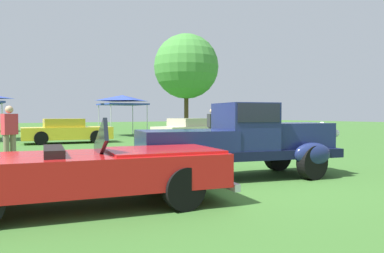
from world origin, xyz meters
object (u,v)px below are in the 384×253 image
show_car_cream (191,130)px  spectator_far_side (10,133)px  show_car_yellow (67,131)px  show_car_teal (252,128)px  neighbor_convertible (92,170)px  spectator_near_truck (212,126)px  feature_pickup_truck (241,140)px  canopy_tent_center_field (122,100)px

show_car_cream → spectator_far_side: spectator_far_side is taller
show_car_yellow → spectator_far_side: size_ratio=2.61×
show_car_yellow → show_car_teal: size_ratio=1.03×
neighbor_convertible → show_car_teal: neighbor_convertible is taller
spectator_near_truck → feature_pickup_truck: bearing=-119.7°
show_car_cream → canopy_tent_center_field: canopy_tent_center_field is taller
canopy_tent_center_field → feature_pickup_truck: bearing=-102.2°
neighbor_convertible → spectator_far_side: (-0.57, 6.17, 0.33)m
show_car_cream → spectator_near_truck: size_ratio=2.72×
spectator_far_side → canopy_tent_center_field: canopy_tent_center_field is taller
feature_pickup_truck → spectator_near_truck: size_ratio=2.84×
feature_pickup_truck → show_car_teal: (10.13, 11.56, -0.27)m
neighbor_convertible → spectator_near_truck: (7.76, 8.02, 0.33)m
feature_pickup_truck → canopy_tent_center_field: canopy_tent_center_field is taller
show_car_teal → spectator_near_truck: 7.52m
show_car_yellow → feature_pickup_truck: bearing=-85.5°
neighbor_convertible → show_car_teal: (13.82, 12.46, 0.02)m
spectator_far_side → feature_pickup_truck: bearing=-51.1°
show_car_cream → spectator_near_truck: (-1.05, -3.58, 0.31)m
show_car_cream → spectator_far_side: (-9.38, -5.43, 0.31)m
canopy_tent_center_field → spectator_near_truck: bearing=-88.0°
neighbor_convertible → canopy_tent_center_field: bearing=67.8°
show_car_teal → spectator_far_side: size_ratio=2.52×
show_car_teal → feature_pickup_truck: bearing=-131.2°
show_car_cream → show_car_teal: size_ratio=1.08×
show_car_cream → canopy_tent_center_field: (-1.40, 6.52, 1.82)m
feature_pickup_truck → spectator_far_side: (-4.26, 5.27, 0.04)m
spectator_near_truck → canopy_tent_center_field: 10.22m
feature_pickup_truck → canopy_tent_center_field: size_ratio=1.75×
show_car_yellow → show_car_cream: (6.11, -1.88, 0.00)m
show_car_teal → spectator_far_side: (-14.39, -6.29, 0.31)m
feature_pickup_truck → show_car_yellow: 12.62m
show_car_teal → spectator_far_side: spectator_far_side is taller
show_car_teal → canopy_tent_center_field: 8.75m
neighbor_convertible → show_car_cream: neighbor_convertible is taller
show_car_teal → spectator_far_side: bearing=-156.4°
feature_pickup_truck → show_car_yellow: bearing=94.5°
show_car_cream → spectator_near_truck: spectator_near_truck is taller
show_car_teal → canopy_tent_center_field: canopy_tent_center_field is taller
feature_pickup_truck → neighbor_convertible: bearing=-166.3°
spectator_near_truck → canopy_tent_center_field: bearing=92.0°
spectator_near_truck → spectator_far_side: 8.53m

